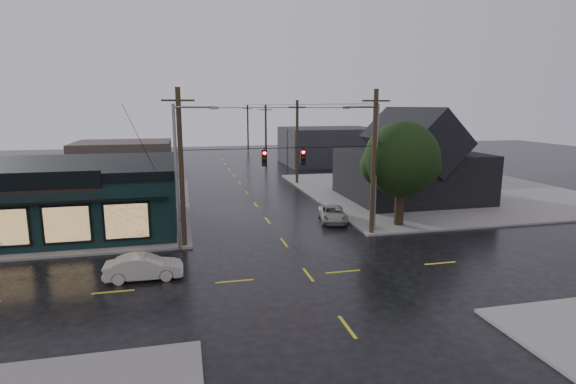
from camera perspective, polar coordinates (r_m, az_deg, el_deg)
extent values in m
plane|color=black|center=(24.81, 2.58, -10.46)|extent=(160.00, 160.00, 0.00)
cube|color=gray|center=(45.28, -30.45, -2.02)|extent=(28.00, 28.00, 0.15)
cube|color=gray|center=(50.56, 18.47, 0.16)|extent=(28.00, 28.00, 0.15)
cube|color=black|center=(36.91, -26.51, -0.84)|extent=(16.00, 12.00, 4.20)
cube|color=black|center=(36.54, -26.83, 2.85)|extent=(16.30, 12.30, 0.60)
cube|color=#FF1E14|center=(30.70, -29.42, 1.19)|extent=(7.00, 0.16, 0.90)
cube|color=black|center=(45.13, 15.21, 2.09)|extent=(12.00, 11.00, 4.50)
cylinder|color=black|center=(34.84, 13.99, -1.04)|extent=(0.70, 0.70, 3.72)
sphere|color=black|center=(34.34, 14.23, 4.08)|extent=(5.63, 5.63, 5.63)
cylinder|color=black|center=(29.54, -0.75, 5.60)|extent=(13.00, 0.04, 0.04)
cube|color=#392D29|center=(63.06, -20.13, 4.05)|extent=(12.00, 10.00, 4.40)
cube|color=#25252A|center=(71.10, 5.21, 5.87)|extent=(14.00, 12.00, 5.60)
imported|color=#B8B2A2|center=(25.17, -17.83, -9.07)|extent=(4.02, 1.43, 1.32)
imported|color=gray|center=(35.76, 5.70, -2.78)|extent=(2.79, 4.60, 1.19)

